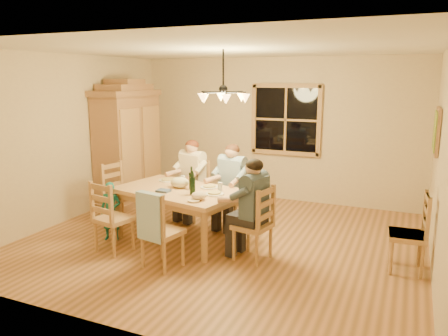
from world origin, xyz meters
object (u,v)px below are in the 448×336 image
at_px(chair_end_right, 252,237).
at_px(chair_spare_back, 406,247).
at_px(chandelier, 223,96).
at_px(adult_slate_man, 253,197).
at_px(child, 111,211).
at_px(chair_near_left, 114,230).
at_px(chair_near_right, 163,244).
at_px(chair_end_left, 121,205).
at_px(armoire, 128,147).
at_px(dining_table, 179,196).
at_px(adult_plaid_man, 232,176).
at_px(chair_spare_front, 406,247).
at_px(wine_bottle_a, 192,178).
at_px(chair_far_left, 192,201).
at_px(chair_far_right, 232,209).
at_px(adult_woman, 192,170).
at_px(wine_bottle_b, 192,183).

distance_m(chair_end_right, chair_spare_back, 1.88).
bearing_deg(chandelier, chair_end_right, -36.91).
bearing_deg(adult_slate_man, child, 105.77).
bearing_deg(chair_near_left, chair_near_right, -0.00).
bearing_deg(chair_spare_back, chair_end_left, 84.77).
distance_m(armoire, chair_end_right, 3.50).
bearing_deg(adult_slate_man, chair_end_left, 90.00).
height_order(chair_end_right, adult_slate_man, adult_slate_man).
relative_size(chair_end_left, chair_end_right, 1.00).
distance_m(dining_table, child, 1.02).
xyz_separation_m(chandelier, adult_plaid_man, (-0.09, 0.54, -1.24)).
relative_size(chandelier, chair_spare_front, 0.78).
bearing_deg(wine_bottle_a, child, -156.83).
bearing_deg(child, chair_spare_back, -6.57).
distance_m(chandelier, armoire, 2.85).
relative_size(chair_far_left, child, 1.16).
distance_m(chandelier, adult_plaid_man, 1.35).
bearing_deg(dining_table, chair_far_left, 106.54).
bearing_deg(chair_spare_back, dining_table, 89.00).
distance_m(chair_far_left, chair_end_left, 1.16).
bearing_deg(chair_end_right, armoire, 73.98).
bearing_deg(chair_end_right, chair_spare_back, -65.68).
distance_m(chair_near_right, child, 1.29).
bearing_deg(armoire, chair_near_right, -46.94).
distance_m(armoire, chair_spare_front, 5.06).
bearing_deg(chair_end_left, adult_plaid_man, 117.98).
bearing_deg(chair_spare_front, chair_near_right, 106.84).
bearing_deg(chair_near_left, chair_far_right, 64.80).
distance_m(chair_near_right, chair_spare_back, 2.98).
relative_size(adult_woman, wine_bottle_a, 2.65).
height_order(chair_end_right, chair_spare_front, same).
relative_size(chair_end_right, wine_bottle_b, 3.00).
distance_m(chair_end_right, child, 2.13).
bearing_deg(armoire, chair_far_left, -15.01).
height_order(dining_table, adult_slate_man, adult_slate_man).
xyz_separation_m(adult_slate_man, wine_bottle_a, (-1.04, 0.30, 0.08)).
xyz_separation_m(chair_near_left, wine_bottle_a, (0.78, 0.79, 0.62)).
bearing_deg(chair_far_right, adult_woman, 0.00).
xyz_separation_m(chair_far_right, wine_bottle_b, (-0.19, -0.94, 0.62)).
bearing_deg(chair_far_left, adult_woman, 164.79).
relative_size(chair_far_right, adult_plaid_man, 1.13).
relative_size(chair_near_left, wine_bottle_a, 3.00).
relative_size(adult_plaid_man, child, 1.02).
relative_size(chandelier, chair_spare_back, 0.78).
distance_m(chandelier, chair_end_right, 1.93).
bearing_deg(chair_end_right, chair_far_right, 46.64).
relative_size(adult_slate_man, wine_bottle_b, 2.65).
height_order(chair_near_right, wine_bottle_a, wine_bottle_a).
bearing_deg(chair_near_right, dining_table, 117.90).
bearing_deg(chandelier, dining_table, -159.90).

